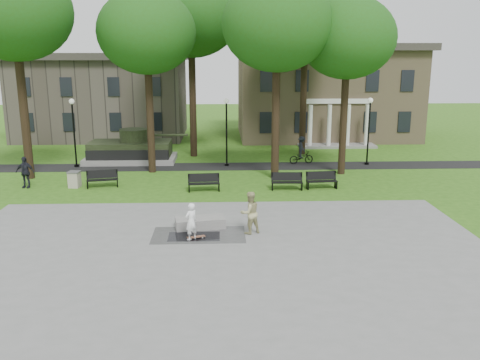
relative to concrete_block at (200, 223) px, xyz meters
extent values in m
plane|color=#2C5814|center=(0.88, 1.03, -0.24)|extent=(120.00, 120.00, 0.00)
cube|color=gray|center=(0.88, -3.97, -0.23)|extent=(22.00, 16.00, 0.02)
cube|color=black|center=(0.88, 13.03, -0.24)|extent=(44.00, 2.60, 0.01)
cube|color=#9E8460|center=(10.88, 27.03, 3.75)|extent=(16.00, 11.00, 8.00)
cube|color=#38332D|center=(10.88, 27.03, 8.06)|extent=(17.00, 12.00, 0.60)
cube|color=silver|center=(10.88, 21.53, 3.55)|extent=(6.00, 0.30, 0.40)
cube|color=#4C443D|center=(-10.12, 27.53, 3.35)|extent=(15.00, 10.00, 7.20)
cylinder|color=black|center=(-11.12, 10.03, 4.24)|extent=(0.52, 0.52, 8.96)
ellipsoid|color=#215012|center=(-11.12, 10.03, 9.84)|extent=(6.80, 6.80, 5.78)
cylinder|color=black|center=(-3.62, 11.53, 3.75)|extent=(0.48, 0.48, 8.00)
ellipsoid|color=#215012|center=(-3.62, 11.53, 8.76)|extent=(6.20, 6.20, 5.27)
cylinder|color=black|center=(4.38, 9.53, 3.92)|extent=(0.50, 0.50, 8.32)
ellipsoid|color=#215012|center=(4.38, 9.53, 9.12)|extent=(6.60, 6.60, 5.61)
cylinder|color=black|center=(8.88, 10.53, 3.59)|extent=(0.46, 0.46, 7.68)
ellipsoid|color=#215012|center=(8.88, 10.53, 8.40)|extent=(6.00, 6.00, 5.10)
cylinder|color=black|center=(-1.12, 17.03, 4.39)|extent=(0.54, 0.54, 9.28)
ellipsoid|color=#215012|center=(-1.12, 17.03, 10.20)|extent=(7.20, 7.20, 6.12)
cylinder|color=black|center=(7.38, 17.53, 4.08)|extent=(0.50, 0.50, 8.64)
ellipsoid|color=#215012|center=(7.38, 17.53, 9.47)|extent=(6.40, 6.40, 5.44)
cylinder|color=black|center=(-9.12, 13.33, 1.96)|extent=(0.12, 0.12, 4.40)
sphere|color=silver|center=(-9.12, 13.33, 4.30)|extent=(0.36, 0.36, 0.36)
cylinder|color=black|center=(-9.12, 13.33, -0.16)|extent=(0.32, 0.32, 0.16)
cylinder|color=black|center=(1.38, 13.33, 1.96)|extent=(0.12, 0.12, 4.40)
sphere|color=silver|center=(1.38, 13.33, 4.30)|extent=(0.36, 0.36, 0.36)
cylinder|color=black|center=(1.38, 13.33, -0.16)|extent=(0.32, 0.32, 0.16)
cylinder|color=black|center=(11.38, 13.33, 1.96)|extent=(0.12, 0.12, 4.40)
sphere|color=silver|center=(11.38, 13.33, 4.30)|extent=(0.36, 0.36, 0.36)
cylinder|color=black|center=(11.38, 13.33, -0.16)|extent=(0.32, 0.32, 0.16)
cube|color=gray|center=(-5.62, 15.03, -0.04)|extent=(6.50, 3.40, 0.40)
cube|color=#2B351C|center=(-5.62, 15.03, 0.70)|extent=(5.80, 2.80, 1.10)
cube|color=black|center=(-5.62, 13.68, 0.51)|extent=(5.80, 0.35, 0.70)
cube|color=black|center=(-5.62, 16.38, 0.51)|extent=(5.80, 0.35, 0.70)
cylinder|color=#2B351C|center=(-5.32, 15.03, 1.71)|extent=(2.10, 2.10, 0.90)
cylinder|color=#2B351C|center=(-3.02, 15.03, 1.71)|extent=(3.20, 0.18, 0.18)
cube|color=black|center=(-0.22, -1.19, -0.22)|extent=(2.20, 1.20, 0.00)
cube|color=gray|center=(0.00, 0.00, 0.00)|extent=(2.33, 1.34, 0.45)
cube|color=brown|center=(-0.12, -1.41, -0.19)|extent=(0.80, 0.45, 0.07)
imported|color=white|center=(-0.31, -1.55, 0.57)|extent=(0.69, 0.67, 1.59)
imported|color=tan|center=(2.19, -0.85, 0.71)|extent=(1.13, 1.03, 1.87)
imported|color=black|center=(-10.50, 7.61, 0.68)|extent=(1.12, 0.53, 1.86)
imported|color=black|center=(6.74, 13.82, 0.22)|extent=(1.84, 0.94, 0.92)
imported|color=black|center=(6.74, 13.82, 0.97)|extent=(0.75, 1.08, 1.53)
cube|color=black|center=(-6.03, 7.51, 0.21)|extent=(1.85, 0.79, 0.05)
cube|color=black|center=(-6.03, 7.73, 0.51)|extent=(1.80, 0.50, 0.50)
cube|color=black|center=(-6.88, 7.51, -0.02)|extent=(0.15, 0.45, 0.45)
cube|color=black|center=(-5.18, 7.51, -0.02)|extent=(0.15, 0.45, 0.45)
cube|color=black|center=(-0.02, 6.38, 0.21)|extent=(1.83, 0.58, 0.05)
cube|color=black|center=(-0.02, 6.60, 0.51)|extent=(1.81, 0.29, 0.50)
cube|color=black|center=(-0.87, 6.38, -0.02)|extent=(0.09, 0.45, 0.45)
cube|color=black|center=(0.83, 6.38, -0.02)|extent=(0.09, 0.45, 0.45)
cube|color=black|center=(4.76, 6.48, 0.21)|extent=(1.81, 0.51, 0.05)
cube|color=black|center=(4.76, 6.70, 0.51)|extent=(1.80, 0.22, 0.50)
cube|color=black|center=(3.91, 6.48, -0.02)|extent=(0.08, 0.45, 0.45)
cube|color=black|center=(5.61, 6.48, -0.02)|extent=(0.08, 0.45, 0.45)
cube|color=black|center=(6.83, 6.67, 0.21)|extent=(1.83, 0.62, 0.05)
cube|color=black|center=(6.83, 6.89, 0.51)|extent=(1.81, 0.32, 0.50)
cube|color=black|center=(5.98, 6.67, -0.02)|extent=(0.10, 0.45, 0.45)
cube|color=black|center=(7.68, 6.67, -0.02)|extent=(0.10, 0.45, 0.45)
cube|color=#B7AE97|center=(-7.67, 7.58, 0.21)|extent=(0.67, 0.67, 0.90)
cube|color=#4C4C4C|center=(-7.67, 7.58, 0.69)|extent=(0.74, 0.74, 0.06)
camera|label=1|loc=(0.95, -21.78, 7.28)|focal=38.00mm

